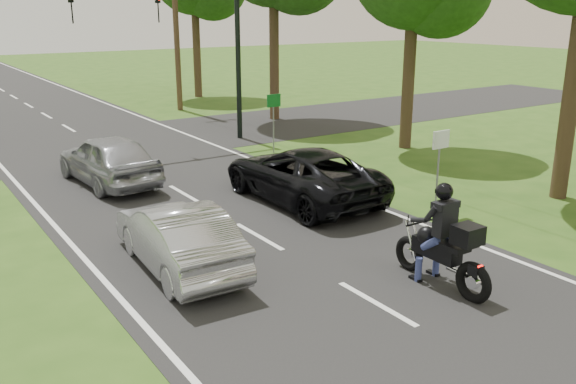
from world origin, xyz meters
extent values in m
plane|color=#2B4C15|center=(0.00, 0.00, 0.00)|extent=(140.00, 140.00, 0.00)
cube|color=black|center=(0.00, 10.00, 0.01)|extent=(8.00, 100.00, 0.01)
cube|color=black|center=(0.00, 16.00, 0.01)|extent=(60.00, 7.00, 0.01)
torus|color=black|center=(1.52, 0.75, 0.36)|extent=(0.16, 0.71, 0.71)
torus|color=black|center=(1.50, -0.86, 0.36)|extent=(0.18, 0.78, 0.77)
cube|color=black|center=(1.51, 0.05, 0.68)|extent=(0.32, 1.02, 0.32)
sphere|color=black|center=(1.52, 0.32, 0.87)|extent=(0.36, 0.36, 0.36)
cube|color=black|center=(1.51, -0.32, 0.87)|extent=(0.37, 0.60, 0.11)
cube|color=#FF0C07|center=(1.50, -0.98, 0.70)|extent=(0.11, 0.03, 0.05)
cylinder|color=silver|center=(1.67, -0.54, 0.33)|extent=(0.11, 0.86, 0.10)
cylinder|color=black|center=(1.52, 0.54, 1.06)|extent=(0.67, 0.05, 0.04)
cube|color=black|center=(1.50, -0.64, 1.19)|extent=(0.48, 0.44, 0.34)
cube|color=black|center=(1.51, -0.11, 1.33)|extent=(0.43, 0.24, 0.64)
sphere|color=black|center=(1.51, -0.03, 1.84)|extent=(0.32, 0.32, 0.32)
cylinder|color=navy|center=(1.28, 0.25, 0.25)|extent=(0.13, 0.13, 0.48)
cylinder|color=navy|center=(1.75, 0.24, 0.25)|extent=(0.13, 0.13, 0.48)
imported|color=black|center=(2.43, 5.75, 0.73)|extent=(2.41, 5.21, 1.45)
imported|color=#ABACB0|center=(-2.23, 3.38, 0.68)|extent=(1.65, 4.13, 1.33)
imported|color=#97989E|center=(-1.38, 10.25, 0.77)|extent=(2.12, 4.55, 1.51)
cylinder|color=black|center=(5.20, 14.00, 3.00)|extent=(0.20, 0.20, 6.00)
imported|color=black|center=(2.00, 14.00, 5.05)|extent=(0.16, 0.36, 1.00)
imported|color=black|center=(-1.00, 14.00, 5.05)|extent=(0.16, 0.36, 1.00)
cylinder|color=brown|center=(6.20, 22.00, 5.00)|extent=(0.28, 0.28, 10.00)
cylinder|color=slate|center=(4.70, 3.00, 1.00)|extent=(0.05, 0.05, 2.00)
cube|color=silver|center=(4.70, 2.97, 1.90)|extent=(0.55, 0.04, 0.45)
cylinder|color=slate|center=(4.90, 11.00, 1.00)|extent=(0.05, 0.05, 2.00)
cube|color=#0C591E|center=(4.90, 10.97, 1.90)|extent=(0.55, 0.04, 0.45)
cylinder|color=#332316|center=(8.50, 2.00, 3.36)|extent=(0.44, 0.44, 6.72)
cylinder|color=#332316|center=(9.50, 9.00, 2.94)|extent=(0.44, 0.44, 5.88)
cylinder|color=#332316|center=(8.80, 17.00, 3.50)|extent=(0.44, 0.44, 7.00)
cylinder|color=#332316|center=(9.20, 26.00, 3.22)|extent=(0.44, 0.44, 6.44)
camera|label=1|loc=(-6.74, -7.21, 5.00)|focal=38.00mm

